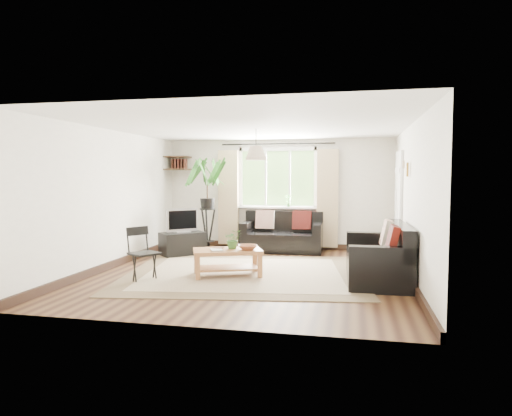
% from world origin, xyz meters
% --- Properties ---
extents(floor, '(5.50, 5.50, 0.00)m').
position_xyz_m(floor, '(0.00, 0.00, 0.00)').
color(floor, black).
rests_on(floor, ground).
extents(ceiling, '(5.50, 5.50, 0.00)m').
position_xyz_m(ceiling, '(0.00, 0.00, 2.40)').
color(ceiling, white).
rests_on(ceiling, floor).
extents(wall_back, '(5.00, 0.02, 2.40)m').
position_xyz_m(wall_back, '(0.00, 2.75, 1.20)').
color(wall_back, white).
rests_on(wall_back, floor).
extents(wall_front, '(5.00, 0.02, 2.40)m').
position_xyz_m(wall_front, '(0.00, -2.75, 1.20)').
color(wall_front, white).
rests_on(wall_front, floor).
extents(wall_left, '(0.02, 5.50, 2.40)m').
position_xyz_m(wall_left, '(-2.50, 0.00, 1.20)').
color(wall_left, white).
rests_on(wall_left, floor).
extents(wall_right, '(0.02, 5.50, 2.40)m').
position_xyz_m(wall_right, '(2.50, 0.00, 1.20)').
color(wall_right, white).
rests_on(wall_right, floor).
extents(rug, '(4.20, 3.74, 0.02)m').
position_xyz_m(rug, '(-0.11, -0.08, 0.01)').
color(rug, beige).
rests_on(rug, floor).
extents(window, '(2.50, 0.16, 2.16)m').
position_xyz_m(window, '(0.00, 2.71, 1.55)').
color(window, white).
rests_on(window, wall_back).
extents(door, '(0.06, 0.96, 2.06)m').
position_xyz_m(door, '(2.47, 1.70, 1.00)').
color(door, silver).
rests_on(door, wall_right).
extents(corner_shelf, '(0.50, 0.50, 0.34)m').
position_xyz_m(corner_shelf, '(-2.25, 2.50, 1.89)').
color(corner_shelf, black).
rests_on(corner_shelf, wall_back).
extents(pendant_lamp, '(0.36, 0.36, 0.54)m').
position_xyz_m(pendant_lamp, '(0.00, 0.40, 2.05)').
color(pendant_lamp, beige).
rests_on(pendant_lamp, ceiling).
extents(wall_sconce, '(0.12, 0.12, 0.28)m').
position_xyz_m(wall_sconce, '(2.43, 0.30, 1.74)').
color(wall_sconce, beige).
rests_on(wall_sconce, wall_right).
extents(sofa_back, '(1.70, 0.85, 0.80)m').
position_xyz_m(sofa_back, '(0.17, 2.27, 0.40)').
color(sofa_back, black).
rests_on(sofa_back, floor).
extents(sofa_right, '(1.79, 0.94, 0.83)m').
position_xyz_m(sofa_right, '(2.00, -0.11, 0.42)').
color(sofa_right, black).
rests_on(sofa_right, floor).
extents(coffee_table, '(1.20, 0.93, 0.44)m').
position_xyz_m(coffee_table, '(-0.32, -0.30, 0.22)').
color(coffee_table, brown).
rests_on(coffee_table, floor).
extents(table_plant, '(0.34, 0.32, 0.31)m').
position_xyz_m(table_plant, '(-0.24, -0.22, 0.59)').
color(table_plant, '#396A2A').
rests_on(table_plant, coffee_table).
extents(bowl, '(0.39, 0.39, 0.08)m').
position_xyz_m(bowl, '(0.01, -0.28, 0.47)').
color(bowl, brown).
rests_on(bowl, coffee_table).
extents(book_a, '(0.27, 0.30, 0.02)m').
position_xyz_m(book_a, '(-0.53, -0.49, 0.45)').
color(book_a, silver).
rests_on(book_a, coffee_table).
extents(book_b, '(0.18, 0.22, 0.02)m').
position_xyz_m(book_b, '(-0.56, -0.27, 0.45)').
color(book_b, brown).
rests_on(book_b, coffee_table).
extents(tv_stand, '(0.95, 0.94, 0.46)m').
position_xyz_m(tv_stand, '(-1.74, 1.41, 0.23)').
color(tv_stand, black).
rests_on(tv_stand, floor).
extents(tv, '(0.63, 0.61, 0.51)m').
position_xyz_m(tv, '(-1.74, 1.41, 0.71)').
color(tv, '#A5A5AA').
rests_on(tv, tv_stand).
extents(palm_stand, '(0.85, 0.85, 1.99)m').
position_xyz_m(palm_stand, '(-1.37, 1.94, 1.00)').
color(palm_stand, black).
rests_on(palm_stand, floor).
extents(folding_chair, '(0.58, 0.58, 0.82)m').
position_xyz_m(folding_chair, '(-1.46, -0.88, 0.41)').
color(folding_chair, black).
rests_on(folding_chair, floor).
extents(sill_plant, '(0.14, 0.10, 0.27)m').
position_xyz_m(sill_plant, '(0.25, 2.63, 1.06)').
color(sill_plant, '#2D6023').
rests_on(sill_plant, window).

